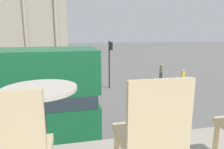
{
  "coord_description": "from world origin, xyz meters",
  "views": [
    {
      "loc": [
        0.96,
        -2.0,
        4.81
      ],
      "look_at": [
        4.87,
        15.57,
        1.07
      ],
      "focal_mm": 32.0,
      "sensor_mm": 36.0,
      "label": 1
    }
  ],
  "objects_px": {
    "pedestrian_olive": "(161,71)",
    "pedestrian_yellow": "(183,78)",
    "cafe_dining_table": "(41,110)",
    "pedestrian_black": "(31,84)",
    "plaza_building_left": "(14,8)",
    "traffic_light_mid": "(110,58)",
    "cafe_chair_1": "(151,134)"
  },
  "relations": [
    {
      "from": "pedestrian_yellow",
      "to": "traffic_light_mid",
      "type": "bearing_deg",
      "value": -6.96
    },
    {
      "from": "pedestrian_olive",
      "to": "pedestrian_yellow",
      "type": "bearing_deg",
      "value": -32.56
    },
    {
      "from": "traffic_light_mid",
      "to": "cafe_dining_table",
      "type": "bearing_deg",
      "value": -104.06
    },
    {
      "from": "pedestrian_yellow",
      "to": "cafe_dining_table",
      "type": "bearing_deg",
      "value": 63.21
    },
    {
      "from": "cafe_dining_table",
      "to": "cafe_chair_1",
      "type": "bearing_deg",
      "value": -35.97
    },
    {
      "from": "plaza_building_left",
      "to": "pedestrian_olive",
      "type": "xyz_separation_m",
      "value": [
        22.97,
        -42.06,
        -10.51
      ]
    },
    {
      "from": "plaza_building_left",
      "to": "pedestrian_yellow",
      "type": "distance_m",
      "value": 52.21
    },
    {
      "from": "cafe_dining_table",
      "to": "pedestrian_yellow",
      "type": "height_order",
      "value": "cafe_dining_table"
    },
    {
      "from": "traffic_light_mid",
      "to": "pedestrian_black",
      "type": "distance_m",
      "value": 6.72
    },
    {
      "from": "cafe_chair_1",
      "to": "plaza_building_left",
      "type": "height_order",
      "value": "plaza_building_left"
    },
    {
      "from": "traffic_light_mid",
      "to": "pedestrian_black",
      "type": "bearing_deg",
      "value": -170.63
    },
    {
      "from": "traffic_light_mid",
      "to": "pedestrian_yellow",
      "type": "relative_size",
      "value": 2.35
    },
    {
      "from": "pedestrian_yellow",
      "to": "pedestrian_black",
      "type": "relative_size",
      "value": 1.04
    },
    {
      "from": "plaza_building_left",
      "to": "traffic_light_mid",
      "type": "relative_size",
      "value": 6.8
    },
    {
      "from": "cafe_dining_table",
      "to": "traffic_light_mid",
      "type": "bearing_deg",
      "value": 75.94
    },
    {
      "from": "cafe_chair_1",
      "to": "pedestrian_yellow",
      "type": "xyz_separation_m",
      "value": [
        9.08,
        13.93,
        -3.14
      ]
    },
    {
      "from": "plaza_building_left",
      "to": "cafe_dining_table",
      "type": "bearing_deg",
      "value": -77.15
    },
    {
      "from": "cafe_chair_1",
      "to": "pedestrian_olive",
      "type": "xyz_separation_m",
      "value": [
        8.78,
        17.43,
        -3.15
      ]
    },
    {
      "from": "cafe_dining_table",
      "to": "pedestrian_black",
      "type": "bearing_deg",
      "value": 100.49
    },
    {
      "from": "cafe_chair_1",
      "to": "pedestrian_black",
      "type": "bearing_deg",
      "value": 104.46
    },
    {
      "from": "plaza_building_left",
      "to": "pedestrian_yellow",
      "type": "height_order",
      "value": "plaza_building_left"
    },
    {
      "from": "traffic_light_mid",
      "to": "pedestrian_yellow",
      "type": "bearing_deg",
      "value": -16.41
    },
    {
      "from": "cafe_chair_1",
      "to": "traffic_light_mid",
      "type": "distance_m",
      "value": 16.07
    },
    {
      "from": "cafe_dining_table",
      "to": "pedestrian_black",
      "type": "distance_m",
      "value": 14.7
    },
    {
      "from": "traffic_light_mid",
      "to": "pedestrian_yellow",
      "type": "xyz_separation_m",
      "value": [
        6.02,
        -1.77,
        -1.68
      ]
    },
    {
      "from": "traffic_light_mid",
      "to": "pedestrian_black",
      "type": "xyz_separation_m",
      "value": [
        -6.41,
        -1.06,
        -1.73
      ]
    },
    {
      "from": "cafe_dining_table",
      "to": "pedestrian_olive",
      "type": "bearing_deg",
      "value": 60.58
    },
    {
      "from": "plaza_building_left",
      "to": "pedestrian_black",
      "type": "distance_m",
      "value": 47.32
    },
    {
      "from": "pedestrian_olive",
      "to": "pedestrian_black",
      "type": "relative_size",
      "value": 1.04
    },
    {
      "from": "pedestrian_yellow",
      "to": "pedestrian_olive",
      "type": "bearing_deg",
      "value": -75.74
    },
    {
      "from": "cafe_dining_table",
      "to": "plaza_building_left",
      "type": "height_order",
      "value": "plaza_building_left"
    },
    {
      "from": "plaza_building_left",
      "to": "pedestrian_olive",
      "type": "distance_m",
      "value": 49.06
    }
  ]
}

